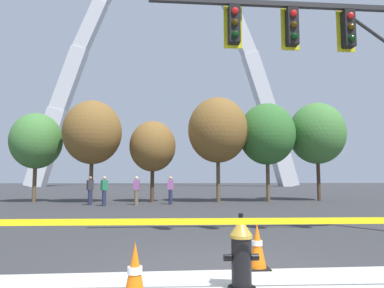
% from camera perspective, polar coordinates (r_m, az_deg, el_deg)
% --- Properties ---
extents(ground_plane, '(240.00, 240.00, 0.00)m').
position_cam_1_polar(ground_plane, '(5.96, 3.85, -19.62)').
color(ground_plane, '#333335').
extents(fire_hydrant, '(0.46, 0.48, 0.99)m').
position_cam_1_polar(fire_hydrant, '(4.93, 7.86, -16.98)').
color(fire_hydrant, black).
rests_on(fire_hydrant, ground).
extents(caution_tape_barrier, '(6.00, 0.28, 1.00)m').
position_cam_1_polar(caution_tape_barrier, '(4.57, 8.23, -14.91)').
color(caution_tape_barrier, '#232326').
rests_on(caution_tape_barrier, ground).
extents(traffic_cone_by_hydrant, '(0.36, 0.36, 0.73)m').
position_cam_1_polar(traffic_cone_by_hydrant, '(4.35, -9.13, -20.01)').
color(traffic_cone_by_hydrant, black).
rests_on(traffic_cone_by_hydrant, ground).
extents(traffic_cone_mid_sidewalk, '(0.36, 0.36, 0.73)m').
position_cam_1_polar(traffic_cone_mid_sidewalk, '(6.07, 10.39, -15.82)').
color(traffic_cone_mid_sidewalk, black).
rests_on(traffic_cone_mid_sidewalk, ground).
extents(traffic_signal_gantry, '(7.82, 0.44, 6.00)m').
position_cam_1_polar(traffic_signal_gantry, '(9.79, 26.06, 12.58)').
color(traffic_signal_gantry, '#232326').
rests_on(traffic_signal_gantry, ground).
extents(monument_arch, '(50.90, 3.13, 51.01)m').
position_cam_1_polar(monument_arch, '(70.88, -4.11, 11.36)').
color(monument_arch, silver).
rests_on(monument_arch, ground).
extents(tree_far_left, '(3.21, 3.21, 5.61)m').
position_cam_1_polar(tree_far_left, '(24.67, -23.63, 0.44)').
color(tree_far_left, brown).
rests_on(tree_far_left, ground).
extents(tree_left_mid, '(3.62, 3.62, 6.33)m').
position_cam_1_polar(tree_left_mid, '(23.07, -15.63, 1.80)').
color(tree_left_mid, brown).
rests_on(tree_left_mid, ground).
extents(tree_center_left, '(2.94, 2.94, 5.14)m').
position_cam_1_polar(tree_center_left, '(22.88, -6.31, -0.38)').
color(tree_center_left, '#473323').
rests_on(tree_center_left, ground).
extents(tree_center_right, '(3.79, 3.79, 6.63)m').
position_cam_1_polar(tree_center_right, '(22.73, 4.15, 2.23)').
color(tree_center_right, brown).
rests_on(tree_center_right, ground).
extents(tree_right_mid, '(3.63, 3.63, 6.35)m').
position_cam_1_polar(tree_right_mid, '(23.66, 11.89, 1.56)').
color(tree_right_mid, brown).
rests_on(tree_right_mid, ground).
extents(tree_far_right, '(3.78, 3.78, 6.62)m').
position_cam_1_polar(tree_far_right, '(25.69, 19.34, 1.61)').
color(tree_far_right, '#473323').
rests_on(tree_far_right, ground).
extents(pedestrian_walking_left, '(0.39, 0.37, 1.59)m').
position_cam_1_polar(pedestrian_walking_left, '(19.87, -13.85, -7.25)').
color(pedestrian_walking_left, '#232847').
rests_on(pedestrian_walking_left, ground).
extents(pedestrian_standing_center, '(0.39, 0.37, 1.59)m').
position_cam_1_polar(pedestrian_standing_center, '(20.78, -15.98, -7.12)').
color(pedestrian_standing_center, '#232847').
rests_on(pedestrian_standing_center, ground).
extents(pedestrian_walking_right, '(0.36, 0.24, 1.59)m').
position_cam_1_polar(pedestrian_walking_right, '(20.34, -8.88, -7.31)').
color(pedestrian_walking_right, brown).
rests_on(pedestrian_walking_right, ground).
extents(pedestrian_near_trees, '(0.35, 0.22, 1.59)m').
position_cam_1_polar(pedestrian_near_trees, '(20.54, -3.45, -7.35)').
color(pedestrian_near_trees, '#232847').
rests_on(pedestrian_near_trees, ground).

